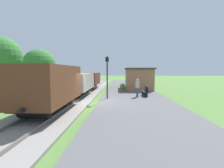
% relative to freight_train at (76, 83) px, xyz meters
% --- Properties ---
extents(ground_plane, '(160.00, 160.00, 0.00)m').
position_rel_freight_train_xyz_m(ground_plane, '(2.40, -3.22, -1.51)').
color(ground_plane, '#517A38').
extents(platform_slab, '(6.00, 60.00, 0.25)m').
position_rel_freight_train_xyz_m(platform_slab, '(5.60, -3.22, -1.38)').
color(platform_slab, '#565659').
rests_on(platform_slab, ground).
extents(track_ballast, '(3.80, 60.00, 0.12)m').
position_rel_freight_train_xyz_m(track_ballast, '(-0.00, -3.22, -1.45)').
color(track_ballast, gray).
rests_on(track_ballast, ground).
extents(rail_near, '(0.07, 60.00, 0.14)m').
position_rel_freight_train_xyz_m(rail_near, '(0.72, -3.22, -1.32)').
color(rail_near, slate).
rests_on(rail_near, track_ballast).
extents(rail_far, '(0.07, 60.00, 0.14)m').
position_rel_freight_train_xyz_m(rail_far, '(-0.72, -3.22, -1.32)').
color(rail_far, slate).
rests_on(rail_far, track_ballast).
extents(freight_train, '(2.50, 19.40, 2.72)m').
position_rel_freight_train_xyz_m(freight_train, '(0.00, 0.00, 0.00)').
color(freight_train, brown).
rests_on(freight_train, rail_near).
extents(station_hut, '(3.50, 5.80, 2.78)m').
position_rel_freight_train_xyz_m(station_hut, '(6.80, 6.21, 0.15)').
color(station_hut, '#9E6B4C').
rests_on(station_hut, platform_slab).
extents(bench_near_hut, '(0.42, 1.50, 0.91)m').
position_rel_freight_train_xyz_m(bench_near_hut, '(6.75, -0.20, -0.78)').
color(bench_near_hut, black).
rests_on(bench_near_hut, platform_slab).
extents(person_waiting, '(0.33, 0.43, 1.71)m').
position_rel_freight_train_xyz_m(person_waiting, '(5.92, -0.77, -0.32)').
color(person_waiting, '#474C66').
rests_on(person_waiting, platform_slab).
extents(potted_planter, '(0.64, 0.64, 0.92)m').
position_rel_freight_train_xyz_m(potted_planter, '(4.66, 3.45, -0.78)').
color(potted_planter, brown).
rests_on(potted_planter, platform_slab).
extents(lamp_post_near, '(0.28, 0.28, 3.70)m').
position_rel_freight_train_xyz_m(lamp_post_near, '(3.21, -1.73, 1.30)').
color(lamp_post_near, black).
rests_on(lamp_post_near, platform_slab).
extents(tree_trackside_mid, '(3.71, 3.71, 6.01)m').
position_rel_freight_train_xyz_m(tree_trackside_mid, '(-7.32, -0.05, 2.64)').
color(tree_trackside_mid, '#4C3823').
rests_on(tree_trackside_mid, ground).
extents(tree_trackside_far, '(4.09, 4.09, 5.50)m').
position_rel_freight_train_xyz_m(tree_trackside_far, '(-6.21, 5.27, 1.95)').
color(tree_trackside_far, '#4C3823').
rests_on(tree_trackside_far, ground).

